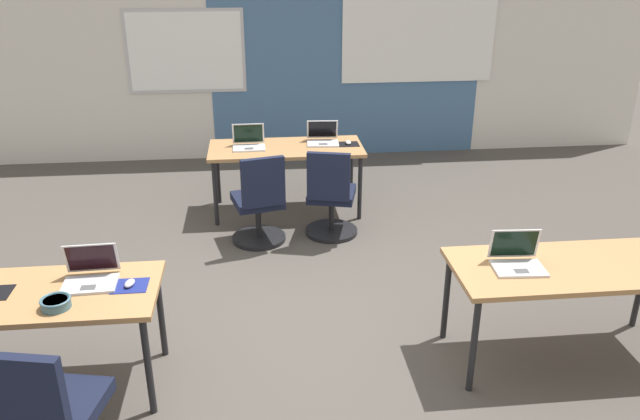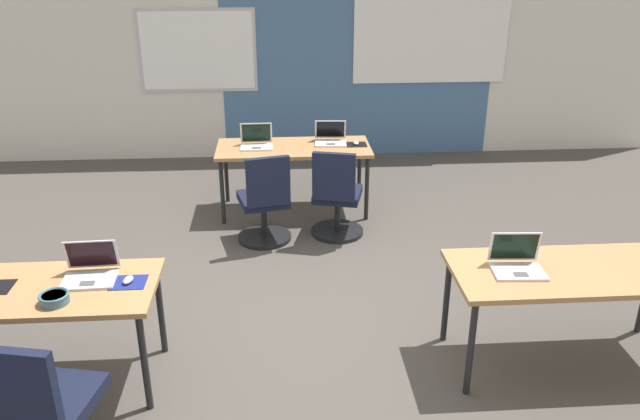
% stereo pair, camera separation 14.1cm
% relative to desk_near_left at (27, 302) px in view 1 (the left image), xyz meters
% --- Properties ---
extents(ground_plane, '(24.00, 24.00, 0.00)m').
position_rel_desk_near_left_xyz_m(ground_plane, '(1.75, 0.60, -0.66)').
color(ground_plane, '#47423D').
extents(back_wall_assembly, '(10.00, 0.27, 2.80)m').
position_rel_desk_near_left_xyz_m(back_wall_assembly, '(1.78, 4.79, 0.75)').
color(back_wall_assembly, silver).
rests_on(back_wall_assembly, ground).
extents(desk_near_left, '(1.60, 0.70, 0.72)m').
position_rel_desk_near_left_xyz_m(desk_near_left, '(0.00, 0.00, 0.00)').
color(desk_near_left, '#A37547').
rests_on(desk_near_left, ground).
extents(desk_near_right, '(1.60, 0.70, 0.72)m').
position_rel_desk_near_left_xyz_m(desk_near_right, '(3.50, 0.00, 0.00)').
color(desk_near_right, '#A37547').
rests_on(desk_near_right, ground).
extents(desk_far_center, '(1.60, 0.70, 0.72)m').
position_rel_desk_near_left_xyz_m(desk_far_center, '(1.75, 2.80, 0.00)').
color(desk_far_center, '#A37547').
rests_on(desk_far_center, ground).
extents(laptop_near_right_inner, '(0.35, 0.29, 0.24)m').
position_rel_desk_near_left_xyz_m(laptop_near_right_inner, '(3.12, 0.02, 0.11)').
color(laptop_near_right_inner, silver).
rests_on(laptop_near_right_inner, desk_near_right).
extents(laptop_far_right, '(0.35, 0.33, 0.23)m').
position_rel_desk_near_left_xyz_m(laptop_far_right, '(2.15, 2.90, 0.11)').
color(laptop_far_right, silver).
rests_on(laptop_far_right, desk_far_center).
extents(mousepad_far_right, '(0.22, 0.19, 0.00)m').
position_rel_desk_near_left_xyz_m(mousepad_far_right, '(2.41, 2.82, 0.06)').
color(mousepad_far_right, black).
rests_on(mousepad_far_right, desk_far_center).
extents(mouse_far_right, '(0.06, 0.10, 0.03)m').
position_rel_desk_near_left_xyz_m(mouse_far_right, '(2.41, 2.82, 0.08)').
color(mouse_far_right, silver).
rests_on(mouse_far_right, mousepad_far_right).
extents(chair_far_right, '(0.53, 0.59, 0.92)m').
position_rel_desk_near_left_xyz_m(chair_far_right, '(2.14, 2.11, -0.28)').
color(chair_far_right, black).
rests_on(chair_far_right, ground).
extents(laptop_near_left_inner, '(0.34, 0.30, 0.23)m').
position_rel_desk_near_left_xyz_m(laptop_near_left_inner, '(0.37, 0.10, 0.11)').
color(laptop_near_left_inner, '#B7B7BC').
rests_on(laptop_near_left_inner, desk_near_left).
extents(mousepad_near_left_inner, '(0.22, 0.19, 0.00)m').
position_rel_desk_near_left_xyz_m(mousepad_near_left_inner, '(0.62, 0.02, 0.06)').
color(mousepad_near_left_inner, navy).
rests_on(mousepad_near_left_inner, desk_near_left).
extents(mouse_near_left_inner, '(0.08, 0.11, 0.03)m').
position_rel_desk_near_left_xyz_m(mouse_near_left_inner, '(0.62, 0.02, 0.08)').
color(mouse_near_left_inner, '#B2B2B7').
rests_on(mouse_near_left_inner, mousepad_near_left_inner).
extents(laptop_far_left, '(0.33, 0.28, 0.23)m').
position_rel_desk_near_left_xyz_m(laptop_far_left, '(1.37, 2.82, 0.11)').
color(laptop_far_left, silver).
rests_on(laptop_far_left, desk_far_center).
extents(chair_far_left, '(0.53, 0.58, 0.92)m').
position_rel_desk_near_left_xyz_m(chair_far_left, '(1.45, 2.03, -0.28)').
color(chair_far_left, black).
rests_on(chair_far_left, ground).
extents(snack_bowl, '(0.18, 0.18, 0.06)m').
position_rel_desk_near_left_xyz_m(snack_bowl, '(0.24, -0.19, 0.10)').
color(snack_bowl, '#3D6070').
rests_on(snack_bowl, desk_near_left).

